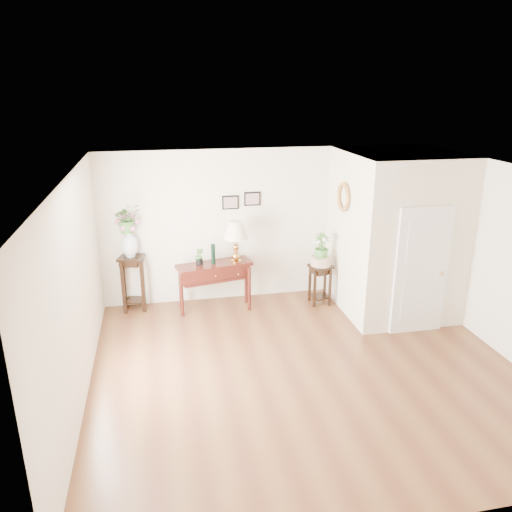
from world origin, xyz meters
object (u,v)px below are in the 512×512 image
object	(u,v)px
table_lamp	(236,243)
console_table	(215,286)
plant_stand_a	(133,283)
plant_stand_b	(320,284)

from	to	relation	value
table_lamp	console_table	bearing A→B (deg)	180.00
console_table	table_lamp	xyz separation A→B (m)	(0.39, 0.00, 0.79)
console_table	plant_stand_a	size ratio (longest dim) A/B	1.31
console_table	plant_stand_b	world-z (taller)	console_table
table_lamp	plant_stand_b	distance (m)	1.76
plant_stand_b	console_table	bearing A→B (deg)	176.50
console_table	plant_stand_b	bearing A→B (deg)	-15.74
plant_stand_a	plant_stand_b	bearing A→B (deg)	-7.18
plant_stand_a	table_lamp	bearing A→B (deg)	-9.51
table_lamp	plant_stand_a	size ratio (longest dim) A/B	0.75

